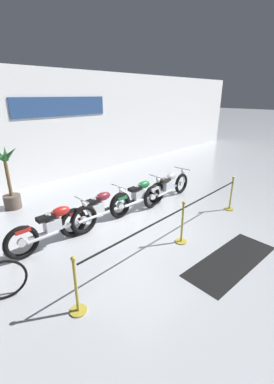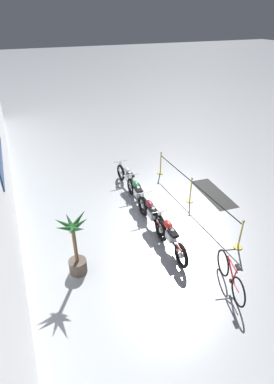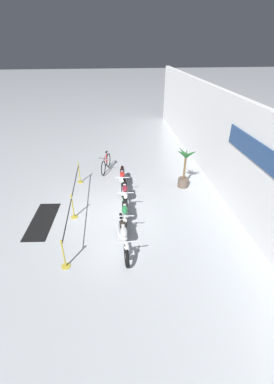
{
  "view_description": "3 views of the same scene",
  "coord_description": "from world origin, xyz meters",
  "px_view_note": "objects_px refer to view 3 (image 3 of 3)",
  "views": [
    {
      "loc": [
        -4.44,
        -4.22,
        3.3
      ],
      "look_at": [
        0.59,
        0.58,
        0.64
      ],
      "focal_mm": 24.0,
      "sensor_mm": 36.0,
      "label": 1
    },
    {
      "loc": [
        -8.15,
        4.4,
        6.4
      ],
      "look_at": [
        0.27,
        0.85,
        0.85
      ],
      "focal_mm": 28.0,
      "sensor_mm": 36.0,
      "label": 2
    },
    {
      "loc": [
        8.48,
        0.25,
        6.01
      ],
      "look_at": [
        -0.81,
        1.25,
        0.44
      ],
      "focal_mm": 24.0,
      "sensor_mm": 36.0,
      "label": 3
    }
  ],
  "objects_px": {
    "motorcycle_maroon_1": "(125,193)",
    "motorcycle_green_2": "(125,214)",
    "stanchion_mid_right": "(64,258)",
    "floor_banner": "(43,221)",
    "stanchion_mid_left": "(73,210)",
    "potted_palm_left_of_row": "(184,169)",
    "stanchion_far_left": "(76,186)",
    "motorcycle_red_0": "(122,179)",
    "motorcycle_silver_3": "(124,236)",
    "bicycle": "(106,164)"
  },
  "relations": [
    {
      "from": "motorcycle_maroon_1",
      "to": "motorcycle_green_2",
      "type": "distance_m",
      "value": 1.48
    },
    {
      "from": "stanchion_mid_right",
      "to": "floor_banner",
      "type": "height_order",
      "value": "stanchion_mid_right"
    },
    {
      "from": "motorcycle_maroon_1",
      "to": "floor_banner",
      "type": "xyz_separation_m",
      "value": [
        0.95,
        -3.26,
        -0.46
      ]
    },
    {
      "from": "stanchion_mid_left",
      "to": "stanchion_mid_right",
      "type": "distance_m",
      "value": 2.57
    },
    {
      "from": "potted_palm_left_of_row",
      "to": "floor_banner",
      "type": "xyz_separation_m",
      "value": [
        2.07,
        -6.08,
        -0.9
      ]
    },
    {
      "from": "stanchion_mid_right",
      "to": "floor_banner",
      "type": "xyz_separation_m",
      "value": [
        -2.45,
        -1.2,
        -0.35
      ]
    },
    {
      "from": "motorcycle_green_2",
      "to": "stanchion_far_left",
      "type": "height_order",
      "value": "stanchion_far_left"
    },
    {
      "from": "motorcycle_red_0",
      "to": "stanchion_far_left",
      "type": "bearing_deg",
      "value": -68.56
    },
    {
      "from": "motorcycle_silver_3",
      "to": "potted_palm_left_of_row",
      "type": "distance_m",
      "value": 4.9
    },
    {
      "from": "motorcycle_red_0",
      "to": "motorcycle_green_2",
      "type": "height_order",
      "value": "motorcycle_red_0"
    },
    {
      "from": "motorcycle_red_0",
      "to": "potted_palm_left_of_row",
      "type": "bearing_deg",
      "value": 87.14
    },
    {
      "from": "stanchion_far_left",
      "to": "stanchion_mid_left",
      "type": "bearing_deg",
      "value": 0.0
    },
    {
      "from": "stanchion_mid_left",
      "to": "potted_palm_left_of_row",
      "type": "bearing_deg",
      "value": 111.84
    },
    {
      "from": "motorcycle_maroon_1",
      "to": "bicycle",
      "type": "relative_size",
      "value": 1.32
    },
    {
      "from": "motorcycle_maroon_1",
      "to": "motorcycle_silver_3",
      "type": "relative_size",
      "value": 0.95
    },
    {
      "from": "motorcycle_green_2",
      "to": "stanchion_mid_left",
      "type": "relative_size",
      "value": 2.09
    },
    {
      "from": "motorcycle_maroon_1",
      "to": "potted_palm_left_of_row",
      "type": "bearing_deg",
      "value": 111.74
    },
    {
      "from": "bicycle",
      "to": "potted_palm_left_of_row",
      "type": "bearing_deg",
      "value": 59.6
    },
    {
      "from": "stanchion_mid_right",
      "to": "motorcycle_silver_3",
      "type": "bearing_deg",
      "value": 110.95
    },
    {
      "from": "stanchion_mid_left",
      "to": "motorcycle_maroon_1",
      "type": "bearing_deg",
      "value": 111.99
    },
    {
      "from": "motorcycle_maroon_1",
      "to": "bicycle",
      "type": "height_order",
      "value": "bicycle"
    },
    {
      "from": "motorcycle_maroon_1",
      "to": "motorcycle_red_0",
      "type": "bearing_deg",
      "value": -178.66
    },
    {
      "from": "stanchion_far_left",
      "to": "motorcycle_red_0",
      "type": "bearing_deg",
      "value": 111.44
    },
    {
      "from": "potted_palm_left_of_row",
      "to": "stanchion_mid_right",
      "type": "xyz_separation_m",
      "value": [
        4.52,
        -4.88,
        -0.55
      ]
    },
    {
      "from": "motorcycle_red_0",
      "to": "motorcycle_maroon_1",
      "type": "relative_size",
      "value": 1.01
    },
    {
      "from": "bicycle",
      "to": "potted_palm_left_of_row",
      "type": "xyz_separation_m",
      "value": [
        2.11,
        3.6,
        0.5
      ]
    },
    {
      "from": "motorcycle_green_2",
      "to": "potted_palm_left_of_row",
      "type": "height_order",
      "value": "potted_palm_left_of_row"
    },
    {
      "from": "potted_palm_left_of_row",
      "to": "stanchion_mid_left",
      "type": "xyz_separation_m",
      "value": [
        1.95,
        -4.88,
        -0.55
      ]
    },
    {
      "from": "floor_banner",
      "to": "potted_palm_left_of_row",
      "type": "bearing_deg",
      "value": 113.32
    },
    {
      "from": "stanchion_mid_right",
      "to": "bicycle",
      "type": "bearing_deg",
      "value": 169.13
    },
    {
      "from": "stanchion_far_left",
      "to": "motorcycle_silver_3",
      "type": "bearing_deg",
      "value": 30.06
    },
    {
      "from": "motorcycle_maroon_1",
      "to": "stanchion_far_left",
      "type": "bearing_deg",
      "value": -102.89
    },
    {
      "from": "motorcycle_maroon_1",
      "to": "bicycle",
      "type": "distance_m",
      "value": 3.33
    },
    {
      "from": "motorcycle_red_0",
      "to": "stanchion_far_left",
      "type": "distance_m",
      "value": 2.19
    },
    {
      "from": "bicycle",
      "to": "motorcycle_silver_3",
      "type": "bearing_deg",
      "value": 5.37
    },
    {
      "from": "motorcycle_maroon_1",
      "to": "stanchion_far_left",
      "type": "xyz_separation_m",
      "value": [
        -0.47,
        -2.06,
        0.2
      ]
    },
    {
      "from": "motorcycle_maroon_1",
      "to": "floor_banner",
      "type": "relative_size",
      "value": 0.94
    },
    {
      "from": "motorcycle_red_0",
      "to": "bicycle",
      "type": "bearing_deg",
      "value": -159.1
    },
    {
      "from": "motorcycle_silver_3",
      "to": "bicycle",
      "type": "height_order",
      "value": "bicycle"
    },
    {
      "from": "motorcycle_maroon_1",
      "to": "stanchion_far_left",
      "type": "height_order",
      "value": "stanchion_far_left"
    },
    {
      "from": "bicycle",
      "to": "potted_palm_left_of_row",
      "type": "distance_m",
      "value": 4.21
    },
    {
      "from": "motorcycle_silver_3",
      "to": "potted_palm_left_of_row",
      "type": "bearing_deg",
      "value": 141.44
    },
    {
      "from": "motorcycle_green_2",
      "to": "motorcycle_silver_3",
      "type": "height_order",
      "value": "motorcycle_silver_3"
    },
    {
      "from": "motorcycle_maroon_1",
      "to": "floor_banner",
      "type": "distance_m",
      "value": 3.42
    },
    {
      "from": "potted_palm_left_of_row",
      "to": "stanchion_far_left",
      "type": "bearing_deg",
      "value": -82.36
    },
    {
      "from": "stanchion_mid_left",
      "to": "stanchion_mid_right",
      "type": "xyz_separation_m",
      "value": [
        2.57,
        0.0,
        0.0
      ]
    },
    {
      "from": "potted_palm_left_of_row",
      "to": "floor_banner",
      "type": "distance_m",
      "value": 6.48
    },
    {
      "from": "motorcycle_red_0",
      "to": "floor_banner",
      "type": "bearing_deg",
      "value": -55.54
    },
    {
      "from": "motorcycle_green_2",
      "to": "stanchion_mid_left",
      "type": "xyz_separation_m",
      "value": [
        -0.65,
        -1.96,
        -0.1
      ]
    },
    {
      "from": "motorcycle_red_0",
      "to": "bicycle",
      "type": "height_order",
      "value": "bicycle"
    }
  ]
}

